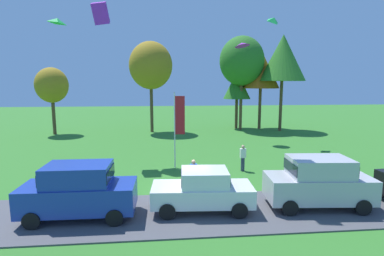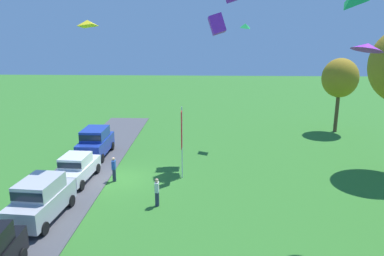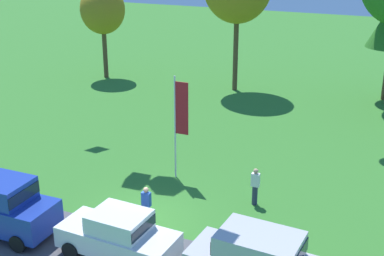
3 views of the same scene
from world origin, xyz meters
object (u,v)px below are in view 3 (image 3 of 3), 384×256
Objects in this scene: person_watching_sky at (146,206)px; person_beside_suv at (255,186)px; car_sedan_far_end at (119,234)px; tree_left_of_center at (103,10)px; flag_banner at (180,115)px.

person_beside_suv is at bearing 43.68° from person_watching_sky.
car_sedan_far_end reaches higher than person_beside_suv.
flag_banner is (13.03, -14.64, -2.18)m from tree_left_of_center.
car_sedan_far_end is at bearing -84.17° from flag_banner.
flag_banner is (-4.09, 1.19, 2.33)m from person_beside_suv.
car_sedan_far_end is 26.05m from tree_left_of_center.
person_beside_suv is 0.34× the size of flag_banner.
person_beside_suv is at bearing 60.13° from car_sedan_far_end.
flag_banner reaches higher than car_sedan_far_end.
tree_left_of_center reaches higher than person_watching_sky.
person_beside_suv is 0.23× the size of tree_left_of_center.
car_sedan_far_end is 2.50m from person_watching_sky.
person_watching_sky is at bearing -136.32° from person_beside_suv.
car_sedan_far_end is 0.61× the size of tree_left_of_center.
person_beside_suv is 23.75m from tree_left_of_center.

